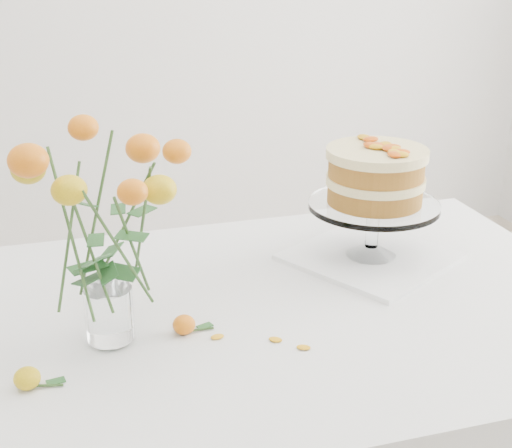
% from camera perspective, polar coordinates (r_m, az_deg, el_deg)
% --- Properties ---
extents(table, '(1.43, 0.93, 0.76)m').
position_cam_1_polar(table, '(1.49, 0.61, -9.25)').
color(table, tan).
rests_on(table, ground).
extents(napkin, '(0.44, 0.44, 0.01)m').
position_cam_1_polar(napkin, '(1.66, 9.15, -2.60)').
color(napkin, white).
rests_on(napkin, table).
extents(cake_stand, '(0.29, 0.29, 0.26)m').
position_cam_1_polar(cake_stand, '(1.60, 9.53, 3.36)').
color(cake_stand, white).
rests_on(cake_stand, napkin).
extents(rose_vase, '(0.34, 0.34, 0.43)m').
position_cam_1_polar(rose_vase, '(1.24, -12.32, 0.95)').
color(rose_vase, white).
rests_on(rose_vase, table).
extents(loose_rose_near, '(0.08, 0.04, 0.04)m').
position_cam_1_polar(loose_rose_near, '(1.25, -17.82, -11.68)').
color(loose_rose_near, gold).
rests_on(loose_rose_near, table).
extents(loose_rose_far, '(0.08, 0.04, 0.04)m').
position_cam_1_polar(loose_rose_far, '(1.34, -5.76, -8.02)').
color(loose_rose_far, orange).
rests_on(loose_rose_far, table).
extents(stray_petal_a, '(0.03, 0.02, 0.00)m').
position_cam_1_polar(stray_petal_a, '(1.33, -3.11, -9.01)').
color(stray_petal_a, orange).
rests_on(stray_petal_a, table).
extents(stray_petal_b, '(0.03, 0.02, 0.00)m').
position_cam_1_polar(stray_petal_b, '(1.32, 1.57, -9.24)').
color(stray_petal_b, orange).
rests_on(stray_petal_b, table).
extents(stray_petal_c, '(0.03, 0.02, 0.00)m').
position_cam_1_polar(stray_petal_c, '(1.30, 3.82, -9.84)').
color(stray_petal_c, orange).
rests_on(stray_petal_c, table).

